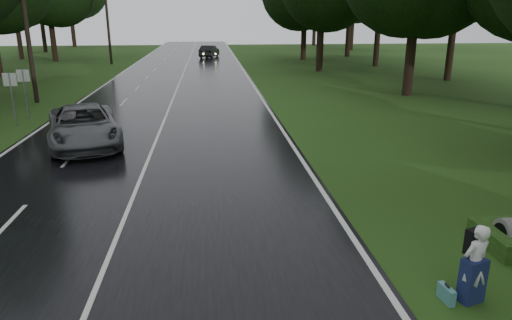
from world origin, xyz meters
The scene contains 16 objects.
ground centered at (0.00, 0.00, 0.00)m, with size 160.00×160.00×0.00m, color #244615.
road centered at (0.00, 20.00, 0.02)m, with size 12.00×140.00×0.04m, color black.
lane_center centered at (0.00, 20.00, 0.04)m, with size 0.12×140.00×0.01m, color silver.
grey_car centered at (-2.89, 9.81, 0.86)m, with size 2.73×5.92×1.64m, color #505255.
far_car centered at (2.54, 52.16, 0.80)m, with size 1.61×4.62×1.52m, color black.
hitchhiker centered at (7.28, -2.43, 0.74)m, with size 0.67×0.64×1.60m.
suitcase centered at (6.81, -2.42, 0.16)m, with size 0.13×0.44×0.32m, color teal.
utility_pole_mid centered at (-8.50, 20.67, 0.00)m, with size 1.80×0.28×9.79m, color black, non-canonical shape.
utility_pole_far centered at (-8.50, 44.85, 0.00)m, with size 1.80×0.28×9.05m, color black, non-canonical shape.
road_sign_a centered at (-7.20, 13.88, 0.00)m, with size 0.63×0.10×2.63m, color white, non-canonical shape.
road_sign_b centered at (-7.20, 15.59, 0.00)m, with size 0.62×0.10×2.60m, color white, non-canonical shape.
tree_left_e centered at (-16.22, 34.33, 0.00)m, with size 9.27×9.27×14.49m, color black, non-canonical shape.
tree_left_f centered at (-15.75, 48.81, 0.00)m, with size 9.42×9.42×14.72m, color black, non-canonical shape.
tree_right_d centered at (15.93, 20.99, 0.00)m, with size 9.27×9.27×14.48m, color black, non-canonical shape.
tree_right_e centered at (13.23, 35.83, 0.00)m, with size 9.21×9.21×14.39m, color black, non-canonical shape.
tree_right_f centered at (14.06, 48.02, 0.00)m, with size 8.75×8.75×13.67m, color black, non-canonical shape.
Camera 1 is at (2.39, -9.79, 5.29)m, focal length 32.67 mm.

